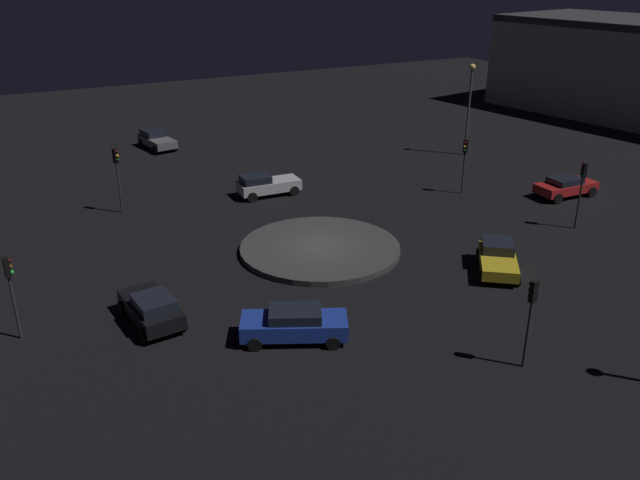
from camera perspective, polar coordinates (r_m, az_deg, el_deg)
name	(u,v)px	position (r m, az deg, el deg)	size (l,w,h in m)	color
ground_plane	(320,251)	(37.19, 0.00, -0.95)	(116.97, 116.97, 0.00)	black
roundabout_island	(320,248)	(37.12, 0.00, -0.72)	(9.07, 9.07, 0.33)	#383838
car_grey	(156,139)	(59.37, -14.05, 8.49)	(4.50, 2.64, 1.50)	slate
car_red	(566,186)	(48.63, 20.57, 4.41)	(2.18, 4.41, 1.38)	red
car_blue	(294,324)	(28.53, -2.25, -7.28)	(3.57, 4.90, 1.48)	#1E38A5
car_silver	(266,185)	(45.87, -4.70, 4.83)	(2.13, 4.37, 1.55)	silver
car_black	(152,308)	(30.62, -14.43, -5.75)	(4.17, 2.38, 1.53)	black
car_yellow	(498,258)	(35.85, 15.20, -1.49)	(4.22, 3.84, 1.42)	gold
traffic_light_east	(531,306)	(27.02, 17.86, -5.50)	(0.37, 0.33, 3.89)	#2D2D2D
traffic_light_southwest	(117,168)	(43.77, -17.22, 6.03)	(0.39, 0.37, 4.29)	#2D2D2D
traffic_light_north	(582,183)	(42.28, 21.80, 4.66)	(0.35, 0.39, 4.15)	#2D2D2D
traffic_light_north_near	(465,155)	(46.63, 12.47, 7.19)	(0.35, 0.39, 3.87)	#2D2D2D
traffic_light_south	(10,281)	(30.56, -25.32, -3.27)	(0.33, 0.37, 3.88)	#2D2D2D
streetlamp_northwest	(470,96)	(56.07, 12.90, 12.12)	(0.52, 0.52, 7.50)	#4C4C51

